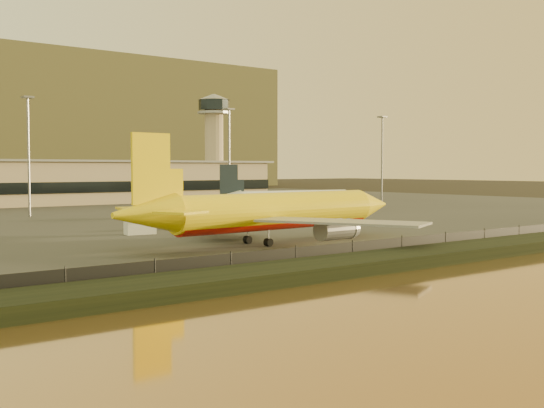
% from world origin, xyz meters
% --- Properties ---
extents(ground, '(900.00, 900.00, 0.00)m').
position_xyz_m(ground, '(0.00, 0.00, 0.00)').
color(ground, black).
rests_on(ground, ground).
extents(embankment, '(320.00, 7.00, 1.40)m').
position_xyz_m(embankment, '(0.00, -17.00, 0.70)').
color(embankment, black).
rests_on(embankment, ground).
extents(tarmac, '(320.00, 220.00, 0.20)m').
position_xyz_m(tarmac, '(0.00, 95.00, 0.10)').
color(tarmac, '#2D2D2D').
rests_on(tarmac, ground).
extents(perimeter_fence, '(300.00, 0.05, 2.20)m').
position_xyz_m(perimeter_fence, '(0.00, -13.00, 1.30)').
color(perimeter_fence, black).
rests_on(perimeter_fence, tarmac).
extents(control_tower, '(11.20, 11.20, 35.50)m').
position_xyz_m(control_tower, '(70.00, 131.00, 21.66)').
color(control_tower, tan).
rests_on(control_tower, tarmac).
extents(apron_light_masts, '(152.20, 12.20, 25.40)m').
position_xyz_m(apron_light_masts, '(15.00, 75.00, 15.70)').
color(apron_light_masts, slate).
rests_on(apron_light_masts, tarmac).
extents(dhl_cargo_jet, '(47.92, 46.89, 14.32)m').
position_xyz_m(dhl_cargo_jet, '(-1.59, 6.83, 4.47)').
color(dhl_cargo_jet, yellow).
rests_on(dhl_cargo_jet, tarmac).
extents(white_narrowbody_jet, '(38.19, 36.78, 11.01)m').
position_xyz_m(white_narrowbody_jet, '(37.56, 50.10, 3.49)').
color(white_narrowbody_jet, white).
rests_on(white_narrowbody_jet, tarmac).
extents(gse_vehicle_yellow, '(4.32, 2.00, 1.93)m').
position_xyz_m(gse_vehicle_yellow, '(2.84, 32.71, 1.17)').
color(gse_vehicle_yellow, yellow).
rests_on(gse_vehicle_yellow, tarmac).
extents(gse_vehicle_white, '(4.80, 2.60, 2.07)m').
position_xyz_m(gse_vehicle_white, '(-9.77, 29.58, 1.23)').
color(gse_vehicle_white, white).
rests_on(gse_vehicle_white, tarmac).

